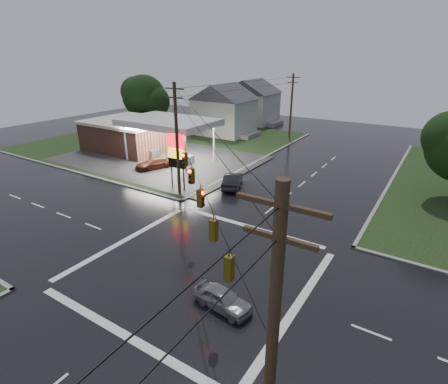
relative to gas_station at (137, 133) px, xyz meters
The scene contains 14 objects.
ground 32.46m from the gas_station, 37.50° to the right, with size 120.00×120.00×0.00m, color black.
grass_nw 6.79m from the gas_station, 92.95° to the left, with size 36.00×36.00×0.08m, color black.
gas_station is the anchor object (origin of this frame).
pylon_sign 17.81m from the gas_station, 31.22° to the right, with size 2.00×0.35×6.00m.
utility_pole_nw 19.38m from the gas_station, 32.23° to the right, with size 2.20×0.32×11.00m.
utility_pole_se 45.83m from the gas_station, 39.70° to the right, with size 2.20×0.32×11.00m.
utility_pole_n 24.60m from the gas_station, 48.53° to the left, with size 2.20×0.32×10.50m.
traffic_signals 32.63m from the gas_station, 37.50° to the right, with size 26.87×26.87×1.47m.
house_near 17.07m from the gas_station, 73.83° to the left, with size 11.05×8.48×8.60m.
house_far 28.61m from the gas_station, 82.50° to the left, with size 11.05×8.48×8.60m.
tree_nw_behind 13.63m from the gas_station, 128.42° to the left, with size 8.93×7.60×10.00m.
car_north 20.55m from the gas_station, 15.77° to the right, with size 1.63×4.67×1.54m, color black.
car_crossing 36.73m from the gas_station, 37.33° to the right, with size 1.44×3.59×1.22m, color slate.
car_pump 9.94m from the gas_station, 33.34° to the right, with size 1.92×4.73×1.37m, color #512012.
Camera 1 is at (12.16, -15.95, 13.45)m, focal length 28.00 mm.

